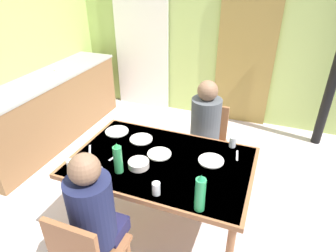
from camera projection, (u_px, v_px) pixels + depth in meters
ground_plane at (154, 202)px, 3.07m from camera, size 5.79×5.79×0.00m
wall_back at (213, 30)px, 4.23m from camera, size 4.47×0.10×2.64m
wall_left at (7, 44)px, 3.54m from camera, size 0.10×3.34×2.64m
door_wooden at (245, 57)px, 4.16m from camera, size 0.80×0.05×2.00m
curtain_panel at (141, 40)px, 4.60m from camera, size 0.90×0.03×2.21m
kitchen_counter at (50, 109)px, 3.97m from camera, size 0.61×2.39×0.91m
dining_table at (162, 167)px, 2.49m from camera, size 1.50×0.98×0.75m
chair_far_diner at (207, 140)px, 3.20m from camera, size 0.40×0.40×0.87m
person_near_diner at (93, 209)px, 1.93m from camera, size 0.30×0.37×0.77m
person_far_diner at (205, 122)px, 2.95m from camera, size 0.30×0.37×0.77m
water_bottle_green_near at (118, 159)px, 2.27m from camera, size 0.07×0.07×0.26m
water_bottle_green_far at (200, 194)px, 1.91m from camera, size 0.07×0.07×0.29m
serving_bowl_center at (139, 164)px, 2.37m from camera, size 0.17×0.17×0.05m
dinner_plate_near_left at (117, 131)px, 2.86m from camera, size 0.22×0.22×0.01m
dinner_plate_near_right at (211, 161)px, 2.44m from camera, size 0.21×0.21×0.01m
dinner_plate_far_center at (141, 139)px, 2.74m from camera, size 0.21×0.21×0.01m
dinner_plate_far_side at (159, 154)px, 2.53m from camera, size 0.21×0.21×0.01m
drinking_glass_by_near_diner at (233, 142)px, 2.61m from camera, size 0.06×0.06×0.10m
drinking_glass_by_far_diner at (156, 189)px, 2.08m from camera, size 0.06×0.06×0.10m
drinking_glass_spare_center at (71, 166)px, 2.31m from camera, size 0.06×0.06×0.10m
cutlery_knife_near at (90, 150)px, 2.59m from camera, size 0.10×0.13×0.00m
cutlery_fork_near at (93, 170)px, 2.34m from camera, size 0.10×0.13×0.00m
cutlery_knife_far at (237, 155)px, 2.51m from camera, size 0.04×0.15×0.00m
cutlery_fork_far at (115, 156)px, 2.50m from camera, size 0.05×0.15×0.00m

